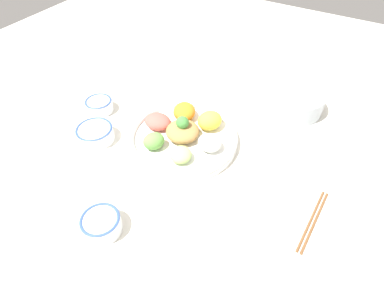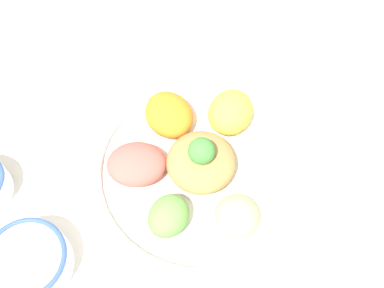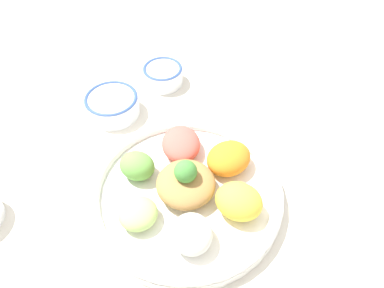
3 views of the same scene
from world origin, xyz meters
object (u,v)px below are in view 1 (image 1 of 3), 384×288
object	(u,v)px
salad_platter	(183,135)
rice_bowl_blue	(99,105)
sauce_bowl_dark	(101,224)
chopsticks_pair_near	(313,220)
side_serving_bowl	(295,100)
serving_spoon_main	(246,78)
sauce_bowl_red	(95,133)

from	to	relation	value
salad_platter	rice_bowl_blue	size ratio (longest dim) A/B	3.70
salad_platter	sauce_bowl_dark	distance (m)	0.36
salad_platter	chopsticks_pair_near	bearing A→B (deg)	-11.09
sauce_bowl_dark	side_serving_bowl	xyz separation A→B (m)	(0.25, 0.69, 0.01)
side_serving_bowl	serving_spoon_main	size ratio (longest dim) A/B	1.68
chopsticks_pair_near	serving_spoon_main	world-z (taller)	chopsticks_pair_near
rice_bowl_blue	chopsticks_pair_near	world-z (taller)	rice_bowl_blue
salad_platter	sauce_bowl_red	xyz separation A→B (m)	(-0.24, -0.13, -0.00)
salad_platter	rice_bowl_blue	xyz separation A→B (m)	(-0.33, -0.01, -0.00)
salad_platter	chopsticks_pair_near	size ratio (longest dim) A/B	1.64
sauce_bowl_dark	salad_platter	bearing A→B (deg)	89.07
side_serving_bowl	serving_spoon_main	world-z (taller)	side_serving_bowl
sauce_bowl_red	sauce_bowl_dark	xyz separation A→B (m)	(0.23, -0.23, 0.00)
salad_platter	sauce_bowl_red	bearing A→B (deg)	-151.53
rice_bowl_blue	chopsticks_pair_near	xyz separation A→B (m)	(0.75, -0.07, -0.02)
side_serving_bowl	chopsticks_pair_near	world-z (taller)	side_serving_bowl
side_serving_bowl	serving_spoon_main	distance (m)	0.24
sauce_bowl_red	side_serving_bowl	world-z (taller)	side_serving_bowl
side_serving_bowl	salad_platter	bearing A→B (deg)	-126.69
rice_bowl_blue	sauce_bowl_dark	world-z (taller)	sauce_bowl_dark
serving_spoon_main	salad_platter	bearing A→B (deg)	-42.79
sauce_bowl_red	chopsticks_pair_near	size ratio (longest dim) A/B	0.55
sauce_bowl_red	chopsticks_pair_near	xyz separation A→B (m)	(0.66, 0.05, -0.02)
serving_spoon_main	chopsticks_pair_near	bearing A→B (deg)	-1.00
side_serving_bowl	serving_spoon_main	xyz separation A→B (m)	(-0.22, 0.10, -0.04)
sauce_bowl_red	sauce_bowl_dark	size ratio (longest dim) A/B	1.19
rice_bowl_blue	serving_spoon_main	world-z (taller)	rice_bowl_blue
sauce_bowl_red	rice_bowl_blue	distance (m)	0.14
salad_platter	chopsticks_pair_near	xyz separation A→B (m)	(0.42, -0.08, -0.02)
sauce_bowl_red	rice_bowl_blue	xyz separation A→B (m)	(-0.09, 0.12, -0.00)
rice_bowl_blue	chopsticks_pair_near	bearing A→B (deg)	-5.28
rice_bowl_blue	serving_spoon_main	size ratio (longest dim) A/B	0.80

